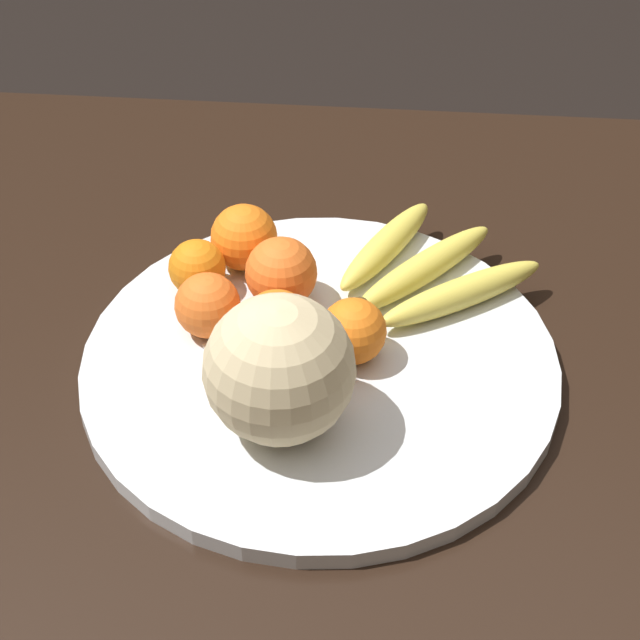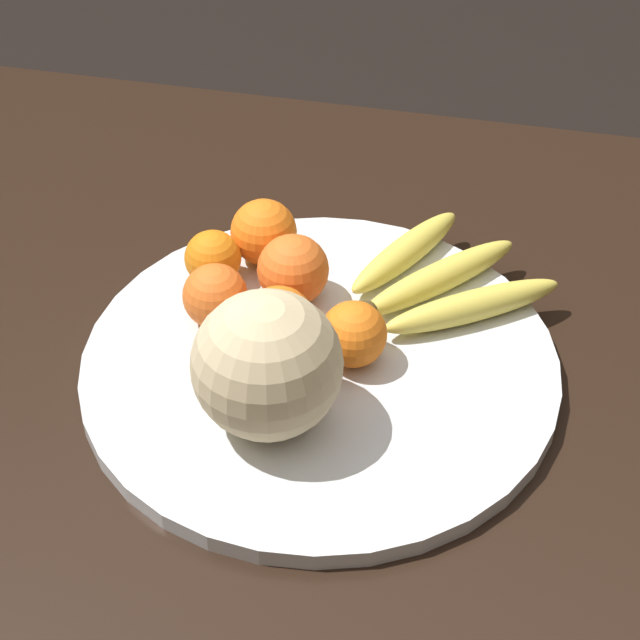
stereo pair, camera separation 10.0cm
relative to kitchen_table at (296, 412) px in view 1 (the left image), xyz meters
The scene contains 11 objects.
kitchen_table is the anchor object (origin of this frame).
fruit_bowl 0.11m from the kitchen_table, 48.54° to the right, with size 0.47×0.47×0.02m.
melon 0.21m from the kitchen_table, 89.61° to the right, with size 0.14×0.14×0.14m.
banana_bunch 0.20m from the kitchen_table, 36.77° to the left, with size 0.23×0.23×0.03m.
orange_front_left 0.16m from the kitchen_table, 109.39° to the left, with size 0.07×0.07×0.07m.
orange_front_right 0.19m from the kitchen_table, 150.09° to the left, with size 0.06×0.06×0.06m.
orange_mid_center 0.17m from the kitchen_table, behind, with size 0.07×0.07×0.07m.
orange_back_left 0.19m from the kitchen_table, 120.47° to the left, with size 0.07×0.07×0.07m.
orange_back_right 0.16m from the kitchen_table, 23.17° to the right, with size 0.06×0.06×0.06m.
orange_top_small 0.15m from the kitchen_table, 118.13° to the right, with size 0.07×0.07×0.07m.
produce_tag 0.12m from the kitchen_table, 158.98° to the right, with size 0.09×0.07×0.00m.
Camera 1 is at (0.09, -0.78, 1.51)m, focal length 60.00 mm.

